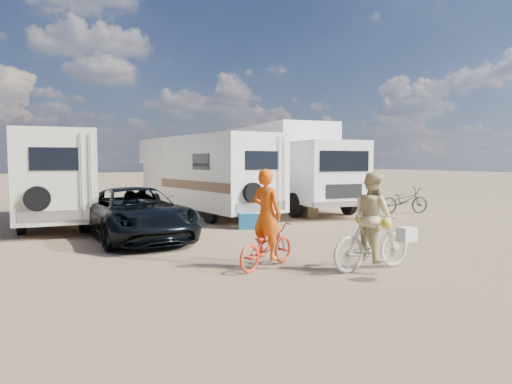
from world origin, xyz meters
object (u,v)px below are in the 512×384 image
dark_suv (136,213)px  rv_main (205,176)px  bike_parked (404,201)px  cooler (249,221)px  rider_man (267,223)px  crate (309,211)px  box_truck (296,167)px  rider_woman (373,226)px  bike_man (267,246)px  bike_woman (372,242)px  rv_left (60,179)px

dark_suv → rv_main: bearing=46.4°
bike_parked → cooler: (-7.04, -0.62, -0.27)m
dark_suv → bike_parked: size_ratio=2.50×
rv_main → dark_suv: bearing=-137.5°
rider_man → crate: (5.19, 6.05, -0.65)m
cooler → crate: (3.24, 1.53, -0.04)m
box_truck → dark_suv: (-7.44, -3.77, -1.11)m
box_truck → cooler: box_truck is taller
rv_main → crate: size_ratio=14.93×
rider_woman → rider_man: bearing=57.5°
crate → rv_main: bearing=141.4°
dark_suv → bike_man: size_ratio=3.02×
cooler → crate: 3.58m
rider_woman → rv_main: bearing=-1.5°
box_truck → bike_woman: 10.33m
rider_woman → crate: (3.55, 7.15, -0.63)m
rv_left → crate: 8.50m
dark_suv → crate: (6.62, 1.64, -0.47)m
bike_man → bike_parked: 10.36m
rv_left → crate: bearing=-9.0°
rv_left → rv_main: bearing=8.5°
rv_left → bike_man: size_ratio=4.05×
rv_left → bike_man: 8.90m
bike_woman → rider_woman: rider_woman is taller
box_truck → dark_suv: bearing=-146.4°
rv_main → rv_left: rv_main is taller
rv_left → crate: (8.09, -2.30, -1.25)m
rv_left → bike_woman: bearing=-57.5°
dark_suv → bike_parked: (10.42, 0.73, -0.16)m
rv_main → dark_suv: rv_main is taller
rv_main → crate: bearing=-45.0°
bike_woman → rider_man: size_ratio=1.04×
bike_man → rider_woman: bearing=-147.8°
rv_main → dark_suv: 5.47m
rv_left → dark_suv: (1.47, -3.93, -0.78)m
rv_main → dark_suv: size_ratio=1.55×
box_truck → crate: (-0.82, -2.13, -1.57)m
rider_woman → bike_parked: 9.65m
bike_parked → cooler: bearing=113.4°
rv_main → bike_parked: rv_main is taller
crate → box_truck: bearing=69.0°
bike_parked → crate: bike_parked is taller
rv_main → cooler: (-0.18, -3.97, -1.22)m
rv_left → crate: rv_left is taller
box_truck → bike_man: box_truck is taller
bike_woman → rider_man: rider_man is taller
rider_man → rider_woman: rider_man is taller
dark_suv → bike_woman: bearing=-63.4°
rv_left → rider_woman: rv_left is taller
box_truck → crate: bearing=-104.3°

